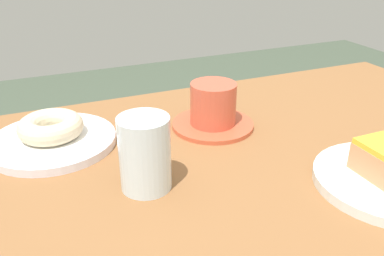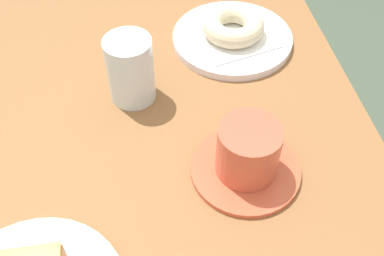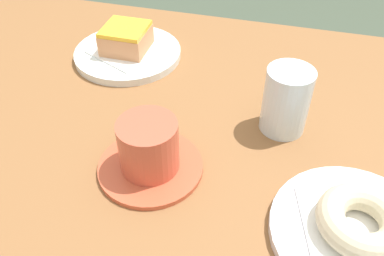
% 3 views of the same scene
% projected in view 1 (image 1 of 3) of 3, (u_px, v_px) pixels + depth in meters
% --- Properties ---
extents(table, '(1.09, 0.71, 0.76)m').
position_uv_depth(table, '(263.00, 214.00, 0.71)').
color(table, brown).
rests_on(table, ground_plane).
extents(plate_sugar_ring, '(0.21, 0.21, 0.01)m').
position_uv_depth(plate_sugar_ring, '(53.00, 141.00, 0.69)').
color(plate_sugar_ring, white).
rests_on(plate_sugar_ring, table).
extents(napkin_sugar_ring, '(0.16, 0.16, 0.00)m').
position_uv_depth(napkin_sugar_ring, '(52.00, 137.00, 0.69)').
color(napkin_sugar_ring, white).
rests_on(napkin_sugar_ring, plate_sugar_ring).
extents(donut_sugar_ring, '(0.11, 0.11, 0.03)m').
position_uv_depth(donut_sugar_ring, '(51.00, 127.00, 0.68)').
color(donut_sugar_ring, beige).
rests_on(donut_sugar_ring, napkin_sugar_ring).
extents(water_glass, '(0.07, 0.07, 0.11)m').
position_uv_depth(water_glass, '(145.00, 153.00, 0.56)').
color(water_glass, silver).
rests_on(water_glass, table).
extents(coffee_cup, '(0.15, 0.15, 0.08)m').
position_uv_depth(coffee_cup, '(213.00, 108.00, 0.75)').
color(coffee_cup, '#CA5436').
rests_on(coffee_cup, table).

